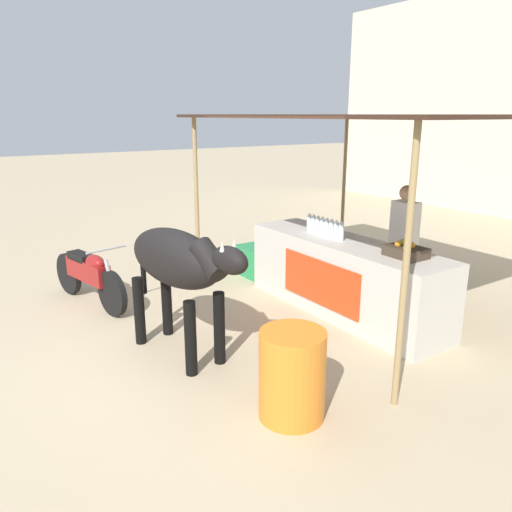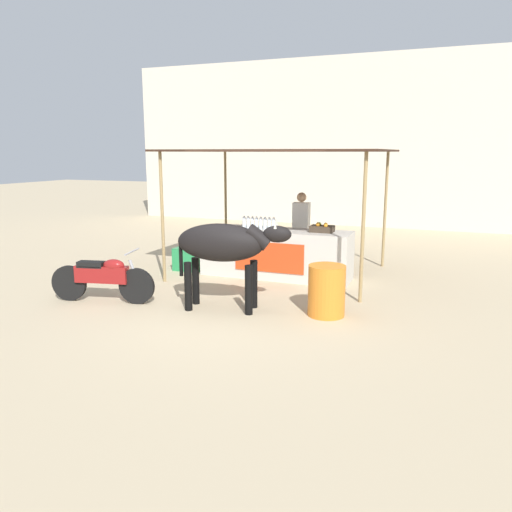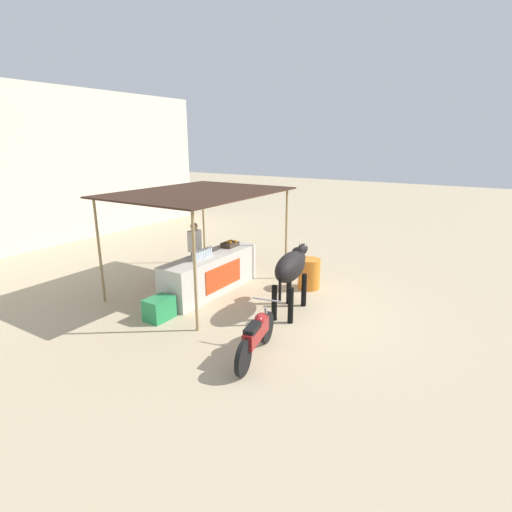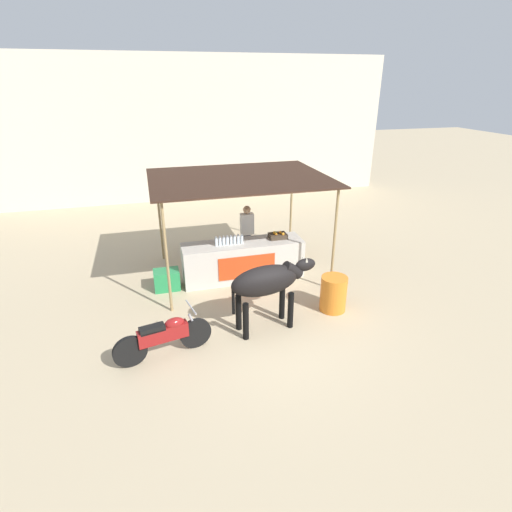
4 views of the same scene
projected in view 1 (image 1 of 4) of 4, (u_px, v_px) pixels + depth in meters
The scene contains 10 objects.
ground_plane at pixel (193, 353), 5.45m from camera, with size 60.00×60.00×0.00m, color tan.
stall_counter at pixel (344, 277), 6.49m from camera, with size 3.00×0.82×0.96m.
stall_awning at pixel (369, 123), 6.12m from camera, with size 4.20×3.20×2.52m.
water_bottle_row at pixel (325, 228), 6.58m from camera, with size 0.70×0.07×0.25m.
fruit_crate at pixel (406, 251), 5.63m from camera, with size 0.44×0.32×0.18m.
vendor_behind_counter at pixel (403, 246), 6.55m from camera, with size 0.34×0.22×1.65m.
cooler_box at pixel (256, 261), 8.03m from camera, with size 0.60×0.44×0.48m, color #268C4C.
water_barrel at pixel (292, 375), 4.22m from camera, with size 0.57×0.57×0.79m, color orange.
cow at pixel (179, 263), 5.15m from camera, with size 1.85×0.74×1.44m.
motorcycle_parked at pixel (89, 274), 6.75m from camera, with size 1.78×0.61×0.90m.
Camera 1 is at (4.49, -2.18, 2.52)m, focal length 35.00 mm.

